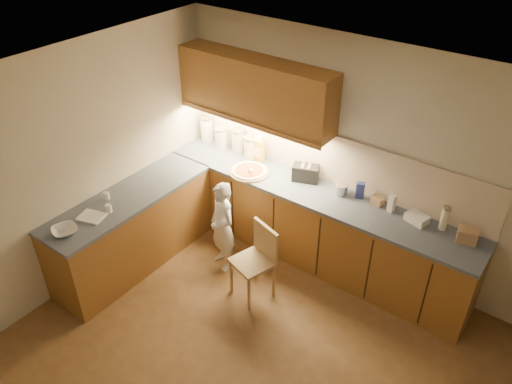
# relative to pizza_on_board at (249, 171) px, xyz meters

# --- Properties ---
(room) EXTENTS (4.54, 4.50, 2.62)m
(room) POSITION_rel_pizza_on_board_xyz_m (1.18, -1.58, 0.74)
(room) COLOR brown
(room) RESTS_ON ground
(l_counter) EXTENTS (3.77, 2.62, 0.92)m
(l_counter) POSITION_rel_pizza_on_board_xyz_m (0.25, -0.33, -0.48)
(l_counter) COLOR olive
(l_counter) RESTS_ON ground
(backsplash) EXTENTS (3.75, 0.02, 0.58)m
(backsplash) POSITION_rel_pizza_on_board_xyz_m (0.80, 0.41, 0.27)
(backsplash) COLOR beige
(backsplash) RESTS_ON l_counter
(upper_cabinets) EXTENTS (1.95, 0.36, 0.73)m
(upper_cabinets) POSITION_rel_pizza_on_board_xyz_m (-0.10, 0.25, 0.91)
(upper_cabinets) COLOR olive
(upper_cabinets) RESTS_ON ground
(pizza_on_board) EXTENTS (0.47, 0.47, 0.19)m
(pizza_on_board) POSITION_rel_pizza_on_board_xyz_m (0.00, 0.00, 0.00)
(pizza_on_board) COLOR tan
(pizza_on_board) RESTS_ON l_counter
(child) EXTENTS (0.47, 0.40, 1.10)m
(child) POSITION_rel_pizza_on_board_xyz_m (0.09, -0.63, -0.39)
(child) COLOR white
(child) RESTS_ON ground
(wooden_chair) EXTENTS (0.48, 0.48, 0.85)m
(wooden_chair) POSITION_rel_pizza_on_board_xyz_m (0.67, -0.74, -0.45)
(wooden_chair) COLOR tan
(wooden_chair) RESTS_ON ground
(mixing_bowl) EXTENTS (0.31, 0.31, 0.06)m
(mixing_bowl) POSITION_rel_pizza_on_board_xyz_m (-0.77, -1.97, 0.01)
(mixing_bowl) COLOR silver
(mixing_bowl) RESTS_ON l_counter
(canister_a) EXTENTS (0.17, 0.17, 0.33)m
(canister_a) POSITION_rel_pizza_on_board_xyz_m (-0.92, 0.32, 0.15)
(canister_a) COLOR white
(canister_a) RESTS_ON l_counter
(canister_b) EXTENTS (0.16, 0.16, 0.28)m
(canister_b) POSITION_rel_pizza_on_board_xyz_m (-0.64, 0.27, 0.12)
(canister_b) COLOR silver
(canister_b) RESTS_ON l_counter
(canister_c) EXTENTS (0.16, 0.16, 0.31)m
(canister_c) POSITION_rel_pizza_on_board_xyz_m (-0.41, 0.32, 0.13)
(canister_c) COLOR beige
(canister_c) RESTS_ON l_counter
(canister_d) EXTENTS (0.18, 0.18, 0.29)m
(canister_d) POSITION_rel_pizza_on_board_xyz_m (-0.19, 0.29, 0.12)
(canister_d) COLOR silver
(canister_d) RESTS_ON l_counter
(oil_jug) EXTENTS (0.11, 0.08, 0.34)m
(oil_jug) POSITION_rel_pizza_on_board_xyz_m (-0.07, 0.28, 0.13)
(oil_jug) COLOR gold
(oil_jug) RESTS_ON l_counter
(toaster) EXTENTS (0.33, 0.26, 0.19)m
(toaster) POSITION_rel_pizza_on_board_xyz_m (0.61, 0.25, 0.07)
(toaster) COLOR black
(toaster) RESTS_ON l_counter
(steel_pot) EXTENTS (0.15, 0.15, 0.12)m
(steel_pot) POSITION_rel_pizza_on_board_xyz_m (1.07, 0.25, 0.04)
(steel_pot) COLOR #B2B1B6
(steel_pot) RESTS_ON l_counter
(blue_box) EXTENTS (0.11, 0.10, 0.18)m
(blue_box) POSITION_rel_pizza_on_board_xyz_m (1.27, 0.30, 0.07)
(blue_box) COLOR #304192
(blue_box) RESTS_ON l_counter
(card_box_a) EXTENTS (0.14, 0.12, 0.09)m
(card_box_a) POSITION_rel_pizza_on_board_xyz_m (1.48, 0.30, 0.02)
(card_box_a) COLOR #A07C56
(card_box_a) RESTS_ON l_counter
(white_bottle) EXTENTS (0.07, 0.07, 0.19)m
(white_bottle) POSITION_rel_pizza_on_board_xyz_m (1.64, 0.27, 0.07)
(white_bottle) COLOR white
(white_bottle) RESTS_ON l_counter
(flat_pack) EXTENTS (0.25, 0.20, 0.09)m
(flat_pack) POSITION_rel_pizza_on_board_xyz_m (1.93, 0.25, 0.02)
(flat_pack) COLOR white
(flat_pack) RESTS_ON l_counter
(tall_jar) EXTENTS (0.08, 0.08, 0.26)m
(tall_jar) POSITION_rel_pizza_on_board_xyz_m (2.18, 0.29, 0.11)
(tall_jar) COLOR silver
(tall_jar) RESTS_ON l_counter
(card_box_b) EXTENTS (0.21, 0.18, 0.14)m
(card_box_b) POSITION_rel_pizza_on_board_xyz_m (2.43, 0.24, 0.05)
(card_box_b) COLOR #A48058
(card_box_b) RESTS_ON l_counter
(dough_cloth) EXTENTS (0.30, 0.26, 0.02)m
(dough_cloth) POSITION_rel_pizza_on_board_xyz_m (-0.77, -1.66, -0.01)
(dough_cloth) COLOR white
(dough_cloth) RESTS_ON l_counter
(spice_jar_a) EXTENTS (0.08, 0.08, 0.08)m
(spice_jar_a) POSITION_rel_pizza_on_board_xyz_m (-0.91, -1.34, 0.02)
(spice_jar_a) COLOR silver
(spice_jar_a) RESTS_ON l_counter
(spice_jar_b) EXTENTS (0.07, 0.07, 0.09)m
(spice_jar_b) POSITION_rel_pizza_on_board_xyz_m (-0.70, -1.49, 0.02)
(spice_jar_b) COLOR silver
(spice_jar_b) RESTS_ON l_counter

